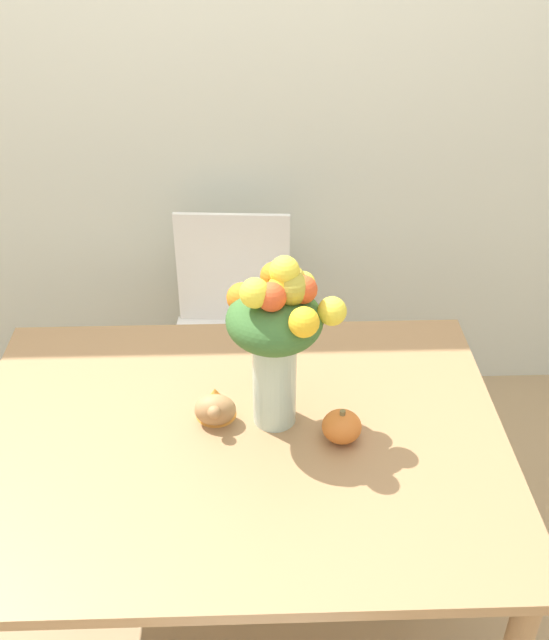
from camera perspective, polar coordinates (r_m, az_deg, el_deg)
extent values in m
plane|color=tan|center=(2.40, -2.37, -21.82)|extent=(12.00, 12.00, 0.00)
cube|color=silver|center=(2.59, -3.05, 19.81)|extent=(8.00, 0.06, 2.70)
cube|color=#9E754C|center=(1.85, -2.88, -9.21)|extent=(1.31, 0.98, 0.03)
cylinder|color=#9E754C|center=(2.50, -16.53, -8.54)|extent=(0.06, 0.06, 0.70)
cylinder|color=#9E754C|center=(2.47, 11.56, -8.11)|extent=(0.06, 0.06, 0.70)
cylinder|color=#B2CCBC|center=(1.81, 0.00, -4.51)|extent=(0.11, 0.11, 0.25)
cylinder|color=silver|center=(1.85, 0.00, -6.28)|extent=(0.09, 0.09, 0.11)
cylinder|color=#38662D|center=(1.79, 0.68, -3.71)|extent=(0.01, 0.01, 0.29)
cylinder|color=#38662D|center=(1.80, 0.19, -3.33)|extent=(0.01, 0.01, 0.29)
cylinder|color=#38662D|center=(1.80, -0.56, -3.49)|extent=(0.01, 0.01, 0.29)
cylinder|color=#38662D|center=(1.78, -0.54, -3.98)|extent=(0.01, 0.01, 0.29)
cylinder|color=#38662D|center=(1.77, 0.23, -4.12)|extent=(0.01, 0.01, 0.29)
ellipsoid|color=#38662D|center=(1.70, 0.00, 0.00)|extent=(0.22, 0.22, 0.13)
sphere|color=#AD9E33|center=(1.69, 1.32, 3.13)|extent=(0.06, 0.06, 0.06)
sphere|color=#AD9E33|center=(1.65, 1.32, 2.44)|extent=(0.08, 0.08, 0.08)
sphere|color=yellow|center=(1.72, 2.17, 2.76)|extent=(0.06, 0.06, 0.06)
sphere|color=yellow|center=(1.64, 0.40, 2.46)|extent=(0.06, 0.06, 0.06)
sphere|color=orange|center=(1.73, -2.51, 1.71)|extent=(0.07, 0.07, 0.07)
sphere|color=yellow|center=(1.64, 0.77, 3.76)|extent=(0.07, 0.07, 0.07)
sphere|color=yellow|center=(1.68, 4.41, 0.67)|extent=(0.07, 0.07, 0.07)
sphere|color=yellow|center=(1.62, -1.51, 2.07)|extent=(0.07, 0.07, 0.07)
sphere|color=#D64C23|center=(1.62, -0.22, 1.78)|extent=(0.07, 0.07, 0.07)
sphere|color=#D64C23|center=(1.66, 2.18, 2.34)|extent=(0.07, 0.07, 0.07)
sphere|color=yellow|center=(1.61, 2.26, -0.17)|extent=(0.07, 0.07, 0.07)
sphere|color=orange|center=(1.71, -0.01, 3.39)|extent=(0.07, 0.07, 0.07)
ellipsoid|color=orange|center=(1.81, 5.14, -8.08)|extent=(0.10, 0.10, 0.08)
cylinder|color=brown|center=(1.79, 5.21, -7.11)|extent=(0.01, 0.01, 0.02)
ellipsoid|color=#A87A4C|center=(1.86, -4.54, -6.83)|extent=(0.10, 0.07, 0.08)
cone|color=orange|center=(1.88, -4.51, -6.22)|extent=(0.10, 0.10, 0.08)
sphere|color=#A87A4C|center=(1.81, -4.62, -7.03)|extent=(0.03, 0.03, 0.03)
cube|color=white|center=(2.60, -3.39, -2.54)|extent=(0.45, 0.45, 0.02)
cylinder|color=white|center=(2.63, -7.27, -8.56)|extent=(0.04, 0.04, 0.43)
cylinder|color=white|center=(2.60, 0.23, -8.80)|extent=(0.04, 0.04, 0.43)
cylinder|color=white|center=(2.89, -6.32, -4.02)|extent=(0.04, 0.04, 0.43)
cylinder|color=white|center=(2.86, 0.45, -4.19)|extent=(0.04, 0.04, 0.43)
cube|color=white|center=(2.65, -3.18, 3.92)|extent=(0.40, 0.04, 0.42)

